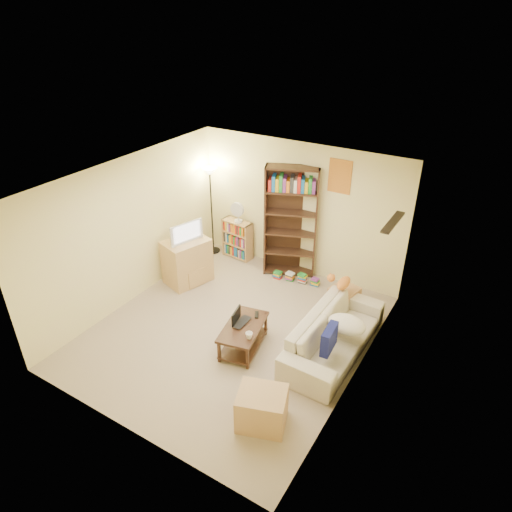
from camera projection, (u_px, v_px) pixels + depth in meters
name	position (u px, v px, depth m)	size (l,w,h in m)	color
room	(230.00, 240.00, 6.46)	(4.50, 4.54, 2.52)	tan
sofa	(334.00, 335.00, 6.70)	(0.87, 2.11, 0.61)	beige
navy_pillow	(329.00, 339.00, 6.18)	(0.40, 0.12, 0.36)	navy
cream_blanket	(347.00, 324.00, 6.56)	(0.56, 0.40, 0.24)	silver
tabby_cat	(341.00, 282.00, 7.22)	(0.48, 0.18, 0.17)	orange
coffee_table	(243.00, 334.00, 6.78)	(0.69, 1.01, 0.41)	#412A19
laptop	(245.00, 323.00, 6.73)	(0.23, 0.35, 0.03)	black
laptop_screen	(236.00, 316.00, 6.72)	(0.01, 0.31, 0.21)	white
mug	(249.00, 336.00, 6.44)	(0.13, 0.13, 0.10)	white
tv_remote	(257.00, 315.00, 6.93)	(0.05, 0.16, 0.02)	black
tv_stand	(187.00, 261.00, 8.34)	(0.56, 0.78, 0.84)	tan
television	(185.00, 231.00, 8.04)	(0.28, 0.65, 0.38)	black
tall_bookshelf	(291.00, 220.00, 8.27)	(1.00, 0.65, 2.11)	#3E2118
short_bookshelf	(237.00, 239.00, 9.15)	(0.64, 0.31, 0.80)	tan
desk_fan	(237.00, 212.00, 8.79)	(0.28, 0.16, 0.42)	silver
floor_lamp	(210.00, 186.00, 8.84)	(0.31, 0.31, 1.80)	black
side_table	(343.00, 300.00, 7.59)	(0.41, 0.41, 0.47)	tan
end_cabinet	(262.00, 408.00, 5.57)	(0.59, 0.49, 0.49)	tan
book_stacks	(297.00, 278.00, 8.47)	(0.87, 0.25, 0.19)	red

